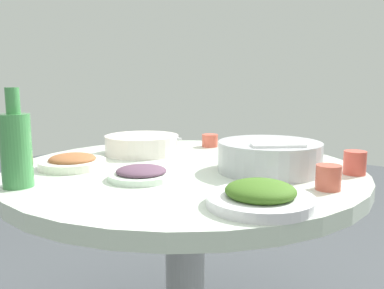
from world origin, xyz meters
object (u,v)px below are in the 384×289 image
dish_shrimp (270,147)px  tea_cup_side (328,177)px  dish_eggplant (142,174)px  round_dining_table (185,203)px  soup_bowl (142,145)px  dish_stirfry (73,162)px  tea_cup_far (210,141)px  rice_bowl (269,156)px  green_bottle (16,148)px  tea_cup_near (355,163)px  dish_greens (260,196)px

dish_shrimp → tea_cup_side: 0.57m
dish_shrimp → dish_eggplant: bearing=81.4°
round_dining_table → dish_shrimp: (-0.10, -0.43, 0.14)m
soup_bowl → tea_cup_side: size_ratio=4.41×
dish_stirfry → tea_cup_far: bearing=-102.3°
soup_bowl → dish_eggplant: size_ratio=1.50×
rice_bowl → green_bottle: 0.73m
dish_shrimp → tea_cup_far: 0.26m
tea_cup_side → dish_shrimp: bearing=-49.4°
round_dining_table → soup_bowl: soup_bowl is taller
dish_shrimp → dish_stirfry: 0.76m
rice_bowl → tea_cup_near: bearing=-152.2°
dish_stirfry → tea_cup_far: size_ratio=3.17×
soup_bowl → dish_stirfry: bearing=88.2°
dish_eggplant → dish_greens: (-0.38, 0.02, 0.01)m
round_dining_table → tea_cup_near: bearing=-155.5°
rice_bowl → green_bottle: bearing=50.4°
round_dining_table → dish_eggplant: size_ratio=6.00×
tea_cup_far → dish_greens: bearing=131.7°
dish_greens → tea_cup_near: size_ratio=3.46×
dish_shrimp → soup_bowl: bearing=42.5°
dish_greens → tea_cup_near: bearing=-101.4°
round_dining_table → dish_stirfry: size_ratio=5.35×
dish_shrimp → tea_cup_near: tea_cup_near is taller
dish_stirfry → dish_greens: bearing=-180.0°
dish_shrimp → round_dining_table: bearing=77.0°
round_dining_table → tea_cup_near: 0.55m
round_dining_table → dish_greens: 0.47m
round_dining_table → dish_eggplant: (-0.00, 0.21, 0.14)m
tea_cup_far → tea_cup_side: 0.72m
dish_greens → dish_stirfry: dish_greens is taller
dish_greens → tea_cup_far: (0.54, -0.60, 0.00)m
soup_bowl → dish_stirfry: soup_bowl is taller
round_dining_table → green_bottle: size_ratio=4.34×
tea_cup_near → dish_shrimp: bearing=-29.3°
soup_bowl → tea_cup_near: 0.76m
rice_bowl → dish_shrimp: size_ratio=1.36×
dish_greens → green_bottle: green_bottle is taller
dish_stirfry → tea_cup_near: size_ratio=3.01×
dish_eggplant → green_bottle: bearing=50.2°
dish_eggplant → tea_cup_side: 0.51m
tea_cup_far → tea_cup_side: tea_cup_side is taller
dish_stirfry → dish_eggplant: bearing=-175.6°
green_bottle → rice_bowl: bearing=-129.6°
round_dining_table → tea_cup_far: 0.43m
round_dining_table → tea_cup_near: tea_cup_near is taller
rice_bowl → dish_greens: (-0.13, 0.33, -0.03)m
tea_cup_near → green_bottle: bearing=44.6°
dish_shrimp → dish_greens: dish_greens is taller
tea_cup_near → soup_bowl: bearing=9.8°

